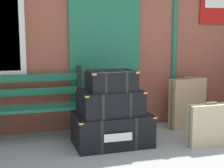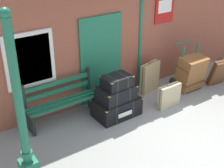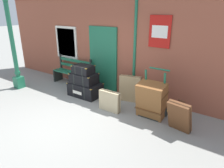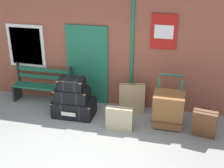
# 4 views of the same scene
# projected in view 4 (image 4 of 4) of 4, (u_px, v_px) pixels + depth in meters

# --- Properties ---
(ground_plane) EXTENTS (60.00, 60.00, 0.00)m
(ground_plane) POSITION_uv_depth(u_px,v_px,m) (75.00, 158.00, 5.98)
(ground_plane) COLOR gray
(brick_facade) EXTENTS (10.40, 0.35, 3.20)m
(brick_facade) POSITION_uv_depth(u_px,v_px,m) (106.00, 44.00, 7.64)
(brick_facade) COLOR brown
(brick_facade) RESTS_ON ground
(platform_bench) EXTENTS (1.60, 0.43, 1.01)m
(platform_bench) POSITION_uv_depth(u_px,v_px,m) (43.00, 86.00, 8.08)
(platform_bench) COLOR #1E6647
(platform_bench) RESTS_ON ground
(steamer_trunk_base) EXTENTS (1.02, 0.69, 0.43)m
(steamer_trunk_base) POSITION_uv_depth(u_px,v_px,m) (74.00, 107.00, 7.47)
(steamer_trunk_base) COLOR black
(steamer_trunk_base) RESTS_ON ground
(steamer_trunk_middle) EXTENTS (0.84, 0.60, 0.33)m
(steamer_trunk_middle) POSITION_uv_depth(u_px,v_px,m) (72.00, 94.00, 7.32)
(steamer_trunk_middle) COLOR black
(steamer_trunk_middle) RESTS_ON steamer_trunk_base
(steamer_trunk_top) EXTENTS (0.63, 0.47, 0.27)m
(steamer_trunk_top) POSITION_uv_depth(u_px,v_px,m) (72.00, 84.00, 7.18)
(steamer_trunk_top) COLOR black
(steamer_trunk_top) RESTS_ON steamer_trunk_middle
(porters_trolley) EXTENTS (0.71, 0.56, 1.21)m
(porters_trolley) POSITION_uv_depth(u_px,v_px,m) (168.00, 114.00, 7.05)
(porters_trolley) COLOR black
(porters_trolley) RESTS_ON ground
(large_brown_trunk) EXTENTS (0.70, 0.56, 0.93)m
(large_brown_trunk) POSITION_uv_depth(u_px,v_px,m) (168.00, 110.00, 6.82)
(large_brown_trunk) COLOR brown
(large_brown_trunk) RESTS_ON ground
(suitcase_umber) EXTENTS (0.62, 0.16, 0.60)m
(suitcase_umber) POSITION_uv_depth(u_px,v_px,m) (119.00, 119.00, 6.83)
(suitcase_umber) COLOR tan
(suitcase_umber) RESTS_ON ground
(suitcase_caramel) EXTENTS (0.55, 0.43, 0.75)m
(suitcase_caramel) POSITION_uv_depth(u_px,v_px,m) (204.00, 124.00, 6.46)
(suitcase_caramel) COLOR brown
(suitcase_caramel) RESTS_ON ground
(suitcase_cream) EXTENTS (0.66, 0.31, 0.82)m
(suitcase_cream) POSITION_uv_depth(u_px,v_px,m) (132.00, 99.00, 7.52)
(suitcase_cream) COLOR tan
(suitcase_cream) RESTS_ON ground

